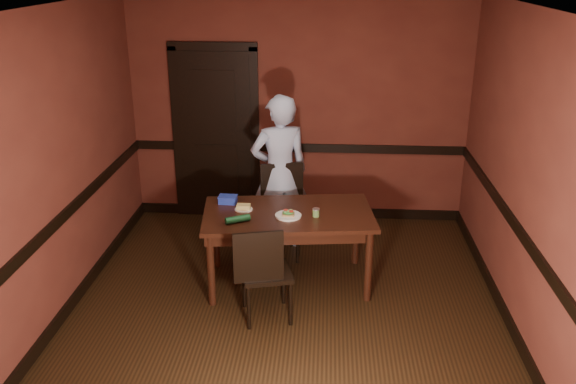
# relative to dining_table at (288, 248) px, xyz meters

# --- Properties ---
(floor) EXTENTS (4.00, 4.50, 0.01)m
(floor) POSITION_rel_dining_table_xyz_m (0.01, -0.55, -0.38)
(floor) COLOR black
(floor) RESTS_ON ground
(ceiling) EXTENTS (4.00, 4.50, 0.01)m
(ceiling) POSITION_rel_dining_table_xyz_m (0.01, -0.55, 2.32)
(ceiling) COLOR silver
(ceiling) RESTS_ON ground
(wall_back) EXTENTS (4.00, 0.02, 2.70)m
(wall_back) POSITION_rel_dining_table_xyz_m (0.01, 1.70, 0.97)
(wall_back) COLOR #5B251B
(wall_back) RESTS_ON ground
(wall_front) EXTENTS (4.00, 0.02, 2.70)m
(wall_front) POSITION_rel_dining_table_xyz_m (0.01, -2.80, 0.97)
(wall_front) COLOR #5B251B
(wall_front) RESTS_ON ground
(wall_left) EXTENTS (0.02, 4.50, 2.70)m
(wall_left) POSITION_rel_dining_table_xyz_m (-1.99, -0.55, 0.97)
(wall_left) COLOR #5B251B
(wall_left) RESTS_ON ground
(wall_right) EXTENTS (0.02, 4.50, 2.70)m
(wall_right) POSITION_rel_dining_table_xyz_m (2.01, -0.55, 0.97)
(wall_right) COLOR #5B251B
(wall_right) RESTS_ON ground
(dado_back) EXTENTS (4.00, 0.03, 0.10)m
(dado_back) POSITION_rel_dining_table_xyz_m (0.01, 1.69, 0.52)
(dado_back) COLOR black
(dado_back) RESTS_ON ground
(dado_left) EXTENTS (0.03, 4.50, 0.10)m
(dado_left) POSITION_rel_dining_table_xyz_m (-1.97, -0.55, 0.52)
(dado_left) COLOR black
(dado_left) RESTS_ON ground
(dado_right) EXTENTS (0.03, 4.50, 0.10)m
(dado_right) POSITION_rel_dining_table_xyz_m (2.00, -0.55, 0.52)
(dado_right) COLOR black
(dado_right) RESTS_ON ground
(baseboard_back) EXTENTS (4.00, 0.03, 0.12)m
(baseboard_back) POSITION_rel_dining_table_xyz_m (0.01, 1.69, -0.32)
(baseboard_back) COLOR black
(baseboard_back) RESTS_ON ground
(baseboard_left) EXTENTS (0.03, 4.50, 0.12)m
(baseboard_left) POSITION_rel_dining_table_xyz_m (-1.97, -0.55, -0.32)
(baseboard_left) COLOR black
(baseboard_left) RESTS_ON ground
(baseboard_right) EXTENTS (0.03, 4.50, 0.12)m
(baseboard_right) POSITION_rel_dining_table_xyz_m (2.00, -0.55, -0.32)
(baseboard_right) COLOR black
(baseboard_right) RESTS_ON ground
(door) EXTENTS (1.05, 0.07, 2.20)m
(door) POSITION_rel_dining_table_xyz_m (-0.99, 1.67, 0.71)
(door) COLOR black
(door) RESTS_ON ground
(dining_table) EXTENTS (1.72, 1.10, 0.76)m
(dining_table) POSITION_rel_dining_table_xyz_m (0.00, 0.00, 0.00)
(dining_table) COLOR black
(dining_table) RESTS_ON floor
(chair_far) EXTENTS (0.56, 0.56, 1.00)m
(chair_far) POSITION_rel_dining_table_xyz_m (-0.17, 0.57, 0.12)
(chair_far) COLOR black
(chair_far) RESTS_ON floor
(chair_near) EXTENTS (0.52, 0.52, 0.92)m
(chair_near) POSITION_rel_dining_table_xyz_m (-0.15, -0.62, 0.08)
(chair_near) COLOR black
(chair_near) RESTS_ON floor
(person) EXTENTS (0.73, 0.60, 1.73)m
(person) POSITION_rel_dining_table_xyz_m (-0.15, 0.84, 0.49)
(person) COLOR #AFC4E2
(person) RESTS_ON floor
(sandwich_plate) EXTENTS (0.25, 0.25, 0.06)m
(sandwich_plate) POSITION_rel_dining_table_xyz_m (0.01, -0.10, 0.40)
(sandwich_plate) COLOR white
(sandwich_plate) RESTS_ON dining_table
(sauce_jar) EXTENTS (0.07, 0.07, 0.08)m
(sauce_jar) POSITION_rel_dining_table_xyz_m (0.27, -0.08, 0.42)
(sauce_jar) COLOR #618F47
(sauce_jar) RESTS_ON dining_table
(cheese_saucer) EXTENTS (0.17, 0.17, 0.05)m
(cheese_saucer) POSITION_rel_dining_table_xyz_m (-0.44, 0.03, 0.40)
(cheese_saucer) COLOR white
(cheese_saucer) RESTS_ON dining_table
(food_tub) EXTENTS (0.19, 0.13, 0.08)m
(food_tub) POSITION_rel_dining_table_xyz_m (-0.62, 0.20, 0.42)
(food_tub) COLOR #263DB2
(food_tub) RESTS_ON dining_table
(wrapped_veg) EXTENTS (0.24, 0.17, 0.07)m
(wrapped_veg) POSITION_rel_dining_table_xyz_m (-0.45, -0.27, 0.41)
(wrapped_veg) COLOR #113E1D
(wrapped_veg) RESTS_ON dining_table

